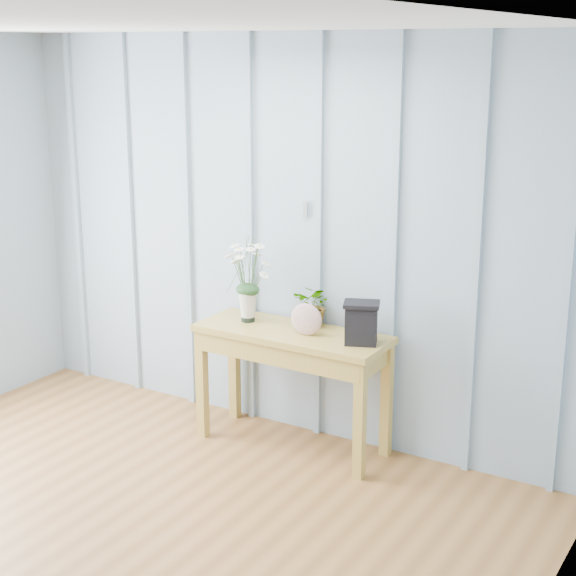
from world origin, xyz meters
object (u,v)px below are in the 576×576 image
Objects in this scene: felt_disc_vessel at (306,319)px; carved_box at (361,322)px; daisy_vase at (247,270)px; sideboard at (292,349)px.

felt_disc_vessel is 0.79× the size of carved_box.
carved_box is (0.35, 0.03, 0.03)m from felt_disc_vessel.
daisy_vase reaches higher than felt_disc_vessel.
sideboard is 0.52m from carved_box.
sideboard is 0.56m from daisy_vase.
felt_disc_vessel reaches higher than sideboard.
sideboard is 2.25× the size of daisy_vase.
sideboard is at bearing -3.64° from daisy_vase.
carved_box is (0.80, -0.02, -0.21)m from daisy_vase.
daisy_vase is at bearing 178.62° from carved_box.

